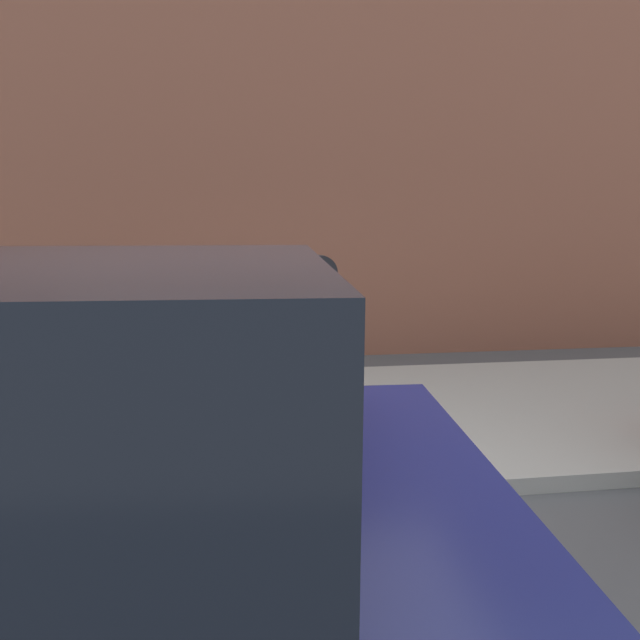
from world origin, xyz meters
TOP-DOWN VIEW (x-y plane):
  - ground_plane at (0.00, 0.00)m, footprint 60.00×60.00m
  - sidewalk at (0.00, 2.20)m, footprint 24.00×2.80m
  - building_facade at (0.00, 4.75)m, footprint 24.00×0.30m
  - parking_meter at (0.32, 1.04)m, footprint 0.22×0.13m

SIDE VIEW (x-z plane):
  - ground_plane at x=0.00m, z-range 0.00..0.00m
  - sidewalk at x=0.00m, z-range 0.00..0.13m
  - parking_meter at x=0.32m, z-range 0.48..2.03m
  - building_facade at x=0.00m, z-range 0.00..6.83m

